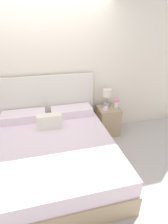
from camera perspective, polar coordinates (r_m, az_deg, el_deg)
name	(u,v)px	position (r m, az deg, el deg)	size (l,w,h in m)	color
ground_plane	(50,134)	(3.79, -11.00, -7.10)	(12.00, 12.00, 0.00)	#BCB7B2
wall_back	(44,72)	(3.35, -13.01, 12.58)	(8.00, 0.06, 2.60)	silver
bed	(53,150)	(2.85, -10.05, -12.21)	(1.83, 2.06, 1.26)	tan
nightstand	(108,121)	(3.67, 7.78, -2.80)	(0.42, 0.44, 0.58)	tan
table_lamp	(107,95)	(3.54, 7.52, 5.56)	(0.18, 0.18, 0.36)	#A8B2BC
flower_vase	(116,101)	(3.53, 10.56, 3.46)	(0.12, 0.12, 0.23)	white
teacup	(106,108)	(3.46, 7.15, 1.21)	(0.13, 0.13, 0.06)	white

